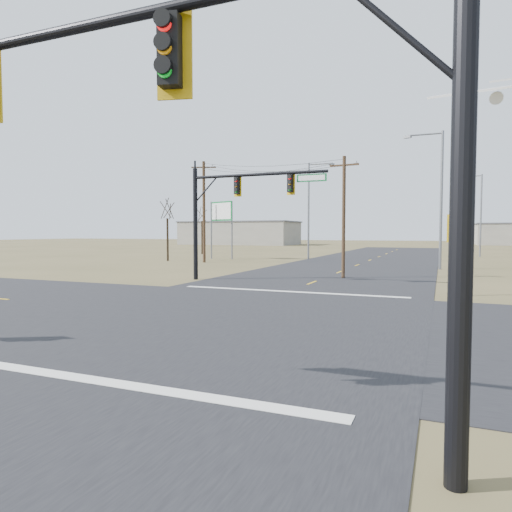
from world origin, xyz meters
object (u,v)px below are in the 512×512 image
at_px(utility_pole_near, 344,214).
at_px(streetlight_b, 479,211).
at_px(streetlight_a, 438,192).
at_px(bare_tree_b, 202,214).
at_px(streetlight_c, 311,205).
at_px(utility_pole_far, 204,210).
at_px(highway_sign, 221,219).
at_px(pedestal_signal_ne, 453,235).
at_px(bare_tree_a, 167,208).
at_px(mast_arm_far, 236,198).
at_px(mast_arm_near, 186,95).

xyz_separation_m(utility_pole_near, streetlight_b, (10.34, 32.73, 1.49)).
distance_m(streetlight_a, bare_tree_b, 34.93).
relative_size(utility_pole_near, streetlight_a, 0.71).
relative_size(streetlight_a, streetlight_c, 1.04).
xyz_separation_m(utility_pole_far, highway_sign, (-1.06, 6.09, -0.67)).
distance_m(pedestal_signal_ne, streetlight_b, 39.73).
bearing_deg(highway_sign, bare_tree_a, -103.51).
relative_size(utility_pole_far, bare_tree_a, 1.43).
height_order(utility_pole_near, utility_pole_far, utility_pole_far).
bearing_deg(bare_tree_a, pedestal_signal_ne, -32.74).
xyz_separation_m(mast_arm_far, streetlight_c, (-2.07, 24.96, 0.98)).
distance_m(streetlight_a, streetlight_b, 22.88).
height_order(utility_pole_near, highway_sign, utility_pole_near).
height_order(mast_arm_far, streetlight_a, streetlight_a).
height_order(mast_arm_far, utility_pole_far, utility_pole_far).
distance_m(mast_arm_near, utility_pole_far, 39.98).
height_order(pedestal_signal_ne, streetlight_c, streetlight_c).
distance_m(mast_arm_far, streetlight_a, 18.91).
relative_size(pedestal_signal_ne, streetlight_b, 0.39).
bearing_deg(streetlight_c, utility_pole_far, -152.15).
bearing_deg(bare_tree_b, utility_pole_far, -60.31).
xyz_separation_m(pedestal_signal_ne, streetlight_c, (-14.56, 27.16, 3.25)).
xyz_separation_m(mast_arm_far, pedestal_signal_ne, (12.49, -2.20, -2.27)).
relative_size(mast_arm_near, streetlight_c, 0.94).
relative_size(mast_arm_far, pedestal_signal_ne, 2.24).
bearing_deg(streetlight_b, mast_arm_near, -105.78).
bearing_deg(pedestal_signal_ne, highway_sign, 143.34).
bearing_deg(streetlight_c, mast_arm_far, -107.21).
bearing_deg(streetlight_a, streetlight_b, 102.37).
distance_m(mast_arm_near, streetlight_b, 57.98).
distance_m(mast_arm_far, highway_sign, 24.03).
distance_m(utility_pole_near, bare_tree_b, 36.47).
bearing_deg(mast_arm_far, streetlight_b, 81.01).
bearing_deg(streetlight_b, utility_pole_far, -148.29).
xyz_separation_m(pedestal_signal_ne, highway_sign, (-24.06, 23.26, 1.69)).
distance_m(mast_arm_near, highway_sign, 45.88).
distance_m(streetlight_c, bare_tree_b, 18.35).
bearing_deg(pedestal_signal_ne, utility_pole_near, 141.94).
bearing_deg(bare_tree_b, bare_tree_a, -74.69).
distance_m(utility_pole_near, streetlight_b, 34.35).
bearing_deg(streetlight_a, mast_arm_near, -71.23).
bearing_deg(utility_pole_far, mast_arm_near, -61.63).
bearing_deg(bare_tree_a, streetlight_a, -1.84).
xyz_separation_m(streetlight_c, bare_tree_b, (-17.42, 5.76, -0.48)).
height_order(streetlight_a, bare_tree_a, streetlight_a).
bearing_deg(streetlight_b, utility_pole_near, -115.68).
relative_size(streetlight_b, bare_tree_a, 1.43).
bearing_deg(pedestal_signal_ne, bare_tree_a, 154.63).
bearing_deg(highway_sign, pedestal_signal_ne, -21.99).
bearing_deg(bare_tree_b, mast_arm_far, -57.61).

